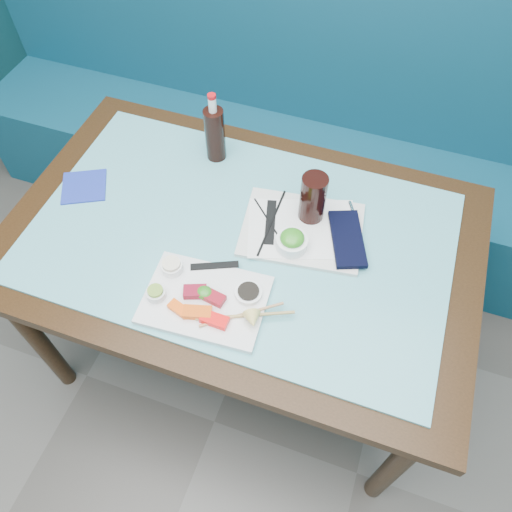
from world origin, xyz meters
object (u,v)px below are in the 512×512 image
(seaweed_bowl, at_px, (292,243))
(cola_glass, at_px, (313,198))
(booth_bench, at_px, (307,147))
(blue_napkin, at_px, (84,186))
(dining_table, at_px, (241,253))
(sashimi_plate, at_px, (205,300))
(serving_tray, at_px, (302,230))
(cola_bottle_body, at_px, (215,135))

(seaweed_bowl, bearing_deg, cola_glass, 81.25)
(booth_bench, xyz_separation_m, seaweed_bowl, (0.16, -0.84, 0.41))
(booth_bench, height_order, seaweed_bowl, booth_bench)
(booth_bench, distance_m, blue_napkin, 1.05)
(dining_table, distance_m, sashimi_plate, 0.26)
(seaweed_bowl, relative_size, cola_glass, 0.58)
(dining_table, distance_m, blue_napkin, 0.54)
(booth_bench, relative_size, cola_glass, 19.09)
(booth_bench, distance_m, sashimi_plate, 1.15)
(dining_table, bearing_deg, cola_glass, 35.91)
(serving_tray, distance_m, cola_glass, 0.10)
(seaweed_bowl, xyz_separation_m, blue_napkin, (-0.69, 0.02, -0.03))
(dining_table, height_order, seaweed_bowl, seaweed_bowl)
(sashimi_plate, bearing_deg, booth_bench, 85.72)
(dining_table, xyz_separation_m, cola_bottle_body, (-0.19, 0.28, 0.18))
(cola_bottle_body, bearing_deg, serving_tray, -30.60)
(booth_bench, height_order, dining_table, booth_bench)
(seaweed_bowl, distance_m, cola_bottle_body, 0.45)
(cola_bottle_body, bearing_deg, blue_napkin, -141.84)
(dining_table, xyz_separation_m, sashimi_plate, (-0.01, -0.24, 0.10))
(cola_glass, height_order, cola_bottle_body, cola_bottle_body)
(sashimi_plate, relative_size, serving_tray, 0.92)
(cola_glass, xyz_separation_m, cola_bottle_body, (-0.37, 0.16, 0.00))
(sashimi_plate, height_order, blue_napkin, sashimi_plate)
(seaweed_bowl, height_order, cola_bottle_body, cola_bottle_body)
(dining_table, height_order, blue_napkin, blue_napkin)
(sashimi_plate, height_order, serving_tray, sashimi_plate)
(seaweed_bowl, bearing_deg, dining_table, 179.60)
(sashimi_plate, distance_m, serving_tray, 0.36)
(sashimi_plate, height_order, cola_bottle_body, cola_bottle_body)
(blue_napkin, bearing_deg, serving_tray, 4.84)
(cola_glass, bearing_deg, booth_bench, 104.06)
(cola_glass, bearing_deg, blue_napkin, -170.86)
(booth_bench, distance_m, cola_glass, 0.87)
(booth_bench, distance_m, dining_table, 0.89)
(seaweed_bowl, xyz_separation_m, cola_glass, (0.02, 0.13, 0.06))
(cola_glass, relative_size, blue_napkin, 1.16)
(seaweed_bowl, bearing_deg, sashimi_plate, -124.54)
(dining_table, xyz_separation_m, serving_tray, (0.17, 0.07, 0.10))
(booth_bench, bearing_deg, blue_napkin, -122.84)
(serving_tray, relative_size, seaweed_bowl, 3.84)
(booth_bench, relative_size, cola_bottle_body, 16.35)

